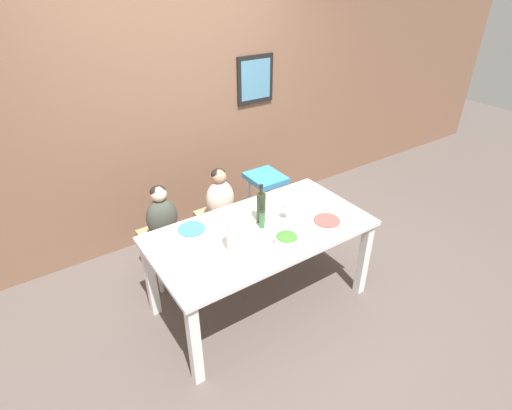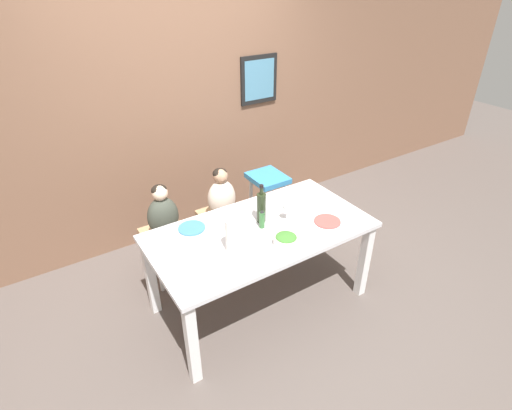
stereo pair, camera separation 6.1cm
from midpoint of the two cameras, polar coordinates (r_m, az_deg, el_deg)
ground_plane at (r=3.49m, az=1.11°, el=-13.48°), size 14.00×14.00×0.00m
wall_back at (r=3.89m, az=-10.54°, el=14.17°), size 10.00×0.09×2.70m
dining_table at (r=3.08m, az=1.23°, el=-4.93°), size 1.68×0.88×0.74m
chair_far_left at (r=3.56m, az=-12.17°, el=-5.05°), size 0.37×0.42×0.47m
chair_far_center at (r=3.74m, az=-4.30°, el=-2.42°), size 0.37×0.42×0.47m
chair_right_highchair at (r=3.87m, az=2.10°, el=2.00°), size 0.31×0.36×0.74m
person_child_left at (r=3.40m, az=-12.71°, el=-1.06°), size 0.27×0.20×0.47m
person_child_center at (r=3.59m, az=-4.49°, el=1.48°), size 0.27×0.20×0.47m
wine_bottle at (r=3.04m, az=1.34°, el=-0.27°), size 0.07×0.07×0.32m
paper_towel_roll at (r=2.74m, az=-2.53°, el=-4.34°), size 0.12×0.12×0.25m
wine_glass_near at (r=3.08m, az=5.04°, el=-0.28°), size 0.07×0.07×0.17m
salad_bowl_large at (r=2.86m, az=4.92°, el=-4.92°), size 0.18×0.18×0.08m
dinner_plate_front_left at (r=2.63m, az=-5.49°, el=-9.56°), size 0.21×0.21×0.01m
dinner_plate_back_left at (r=3.06m, az=-8.61°, el=-3.27°), size 0.21×0.21×0.01m
dinner_plate_back_right at (r=3.44m, az=5.96°, el=1.16°), size 0.21×0.21×0.01m
dinner_plate_front_right at (r=3.15m, az=10.69°, el=-2.32°), size 0.21×0.21×0.01m
condiment_bottle_hot_sauce at (r=3.00m, az=1.43°, el=-2.03°), size 0.04×0.04×0.15m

